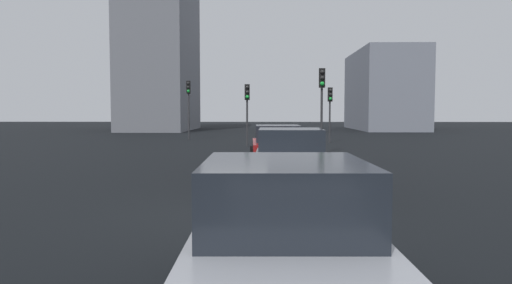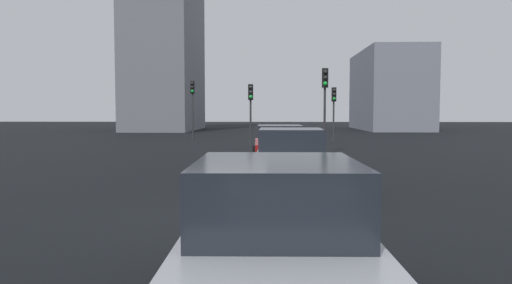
{
  "view_description": "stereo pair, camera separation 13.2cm",
  "coord_description": "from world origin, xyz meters",
  "views": [
    {
      "loc": [
        -9.7,
        -1.24,
        2.07
      ],
      "look_at": [
        1.51,
        -0.99,
        1.35
      ],
      "focal_mm": 34.41,
      "sensor_mm": 36.0,
      "label": 1
    },
    {
      "loc": [
        -9.7,
        -1.37,
        2.07
      ],
      "look_at": [
        1.51,
        -0.99,
        1.35
      ],
      "focal_mm": 34.41,
      "sensor_mm": 36.0,
      "label": 2
    }
  ],
  "objects": [
    {
      "name": "building_facade_center",
      "position": [
        42.31,
        10.0,
        8.44
      ],
      "size": [
        13.62,
        6.48,
        16.89
      ],
      "primitive_type": "cube",
      "color": "slate",
      "rests_on": "ground_plane"
    },
    {
      "name": "traffic_light_far_left",
      "position": [
        18.41,
        -0.11,
        2.58
      ],
      "size": [
        0.32,
        0.3,
        3.57
      ],
      "rotation": [
        0.0,
        0.0,
        3.25
      ],
      "color": "#2D2D30",
      "rests_on": "ground_plane"
    },
    {
      "name": "car_grey_left_second",
      "position": [
        2.7,
        -1.83,
        0.77
      ],
      "size": [
        4.12,
        2.02,
        1.62
      ],
      "rotation": [
        0.0,
        0.0,
        -0.01
      ],
      "color": "slate",
      "rests_on": "ground_plane"
    },
    {
      "name": "car_red_left_lead",
      "position": [
        8.64,
        -1.64,
        0.74
      ],
      "size": [
        4.3,
        2.16,
        1.52
      ],
      "rotation": [
        0.0,
        0.0,
        0.03
      ],
      "color": "maroon",
      "rests_on": "ground_plane"
    },
    {
      "name": "traffic_light_near_left",
      "position": [
        21.82,
        -5.29,
        2.56
      ],
      "size": [
        0.32,
        0.29,
        3.54
      ],
      "rotation": [
        0.0,
        0.0,
        3.21
      ],
      "color": "#2D2D30",
      "rests_on": "ground_plane"
    },
    {
      "name": "traffic_light_far_right",
      "position": [
        13.37,
        -3.82,
        2.9
      ],
      "size": [
        0.32,
        0.28,
        4.03
      ],
      "rotation": [
        0.0,
        0.0,
        3.13
      ],
      "color": "#2D2D30",
      "rests_on": "ground_plane"
    },
    {
      "name": "traffic_light_near_right",
      "position": [
        24.65,
        4.25,
        2.98
      ],
      "size": [
        0.32,
        0.29,
        4.14
      ],
      "rotation": [
        0.0,
        0.0,
        3.2
      ],
      "color": "#2D2D30",
      "rests_on": "ground_plane"
    },
    {
      "name": "ground_plane",
      "position": [
        0.0,
        0.0,
        -0.1
      ],
      "size": [
        160.0,
        160.0,
        0.2
      ],
      "primitive_type": "cube",
      "color": "black"
    },
    {
      "name": "building_facade_left",
      "position": [
        44.37,
        -14.0,
        4.24
      ],
      "size": [
        14.68,
        6.2,
        8.48
      ],
      "primitive_type": "cube",
      "color": "gray",
      "rests_on": "ground_plane"
    },
    {
      "name": "car_silver_left_third",
      "position": [
        -4.9,
        -1.41,
        0.76
      ],
      "size": [
        4.28,
        2.03,
        1.59
      ],
      "rotation": [
        0.0,
        0.0,
        0.02
      ],
      "color": "#A8AAB2",
      "rests_on": "ground_plane"
    }
  ]
}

